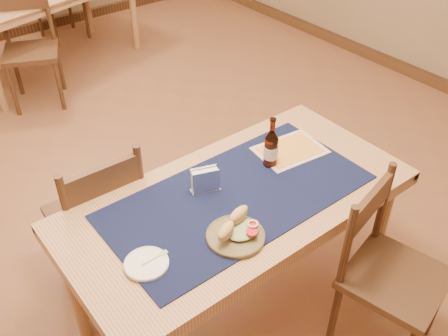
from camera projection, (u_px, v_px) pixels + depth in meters
room at (132, 4)px, 2.34m from camera, size 6.04×7.04×2.84m
main_table at (237, 210)px, 2.29m from camera, size 1.60×0.80×0.75m
placemat at (238, 196)px, 2.23m from camera, size 1.20×0.60×0.01m
baseboard at (156, 215)px, 3.16m from camera, size 6.00×7.00×0.10m
chair_main_far at (99, 217)px, 2.52m from camera, size 0.44×0.44×0.93m
chair_main_near at (388, 271)px, 2.26m from camera, size 0.50×0.50×0.90m
chair_back_near at (31, 48)px, 4.13m from camera, size 0.57×0.57×0.93m
sandwich_plate at (236, 232)px, 2.02m from camera, size 0.24×0.24×0.09m
side_plate at (146, 263)px, 1.91m from camera, size 0.17×0.17×0.01m
fork at (157, 257)px, 1.93m from camera, size 0.11×0.02×0.00m
beer_bottle at (271, 148)px, 2.36m from camera, size 0.07×0.07×0.26m
napkin_holder at (205, 181)px, 2.23m from camera, size 0.14×0.09×0.12m
menu_card at (290, 150)px, 2.50m from camera, size 0.36×0.28×0.01m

